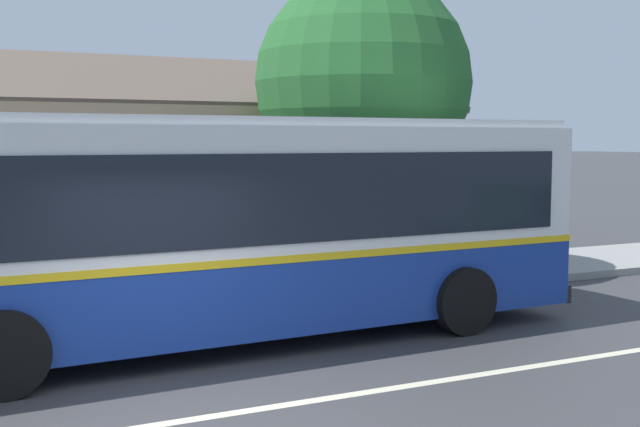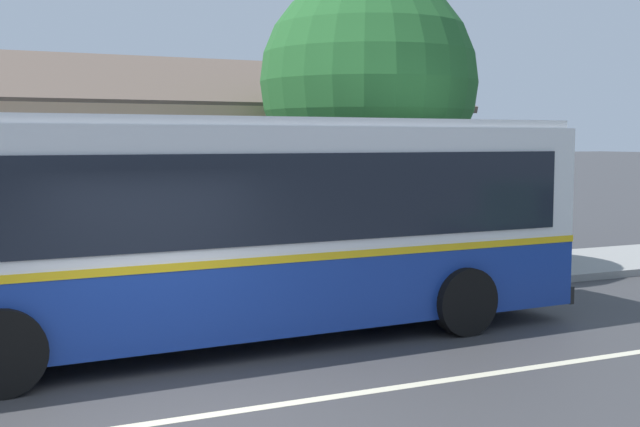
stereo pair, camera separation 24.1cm
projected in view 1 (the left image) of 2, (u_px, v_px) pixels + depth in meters
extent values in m
plane|color=#38383A|center=(200.00, 419.00, 8.21)|extent=(300.00, 300.00, 0.00)
cube|color=gray|center=(94.00, 304.00, 13.58)|extent=(60.00, 3.00, 0.15)
cube|color=beige|center=(200.00, 418.00, 8.21)|extent=(60.00, 0.16, 0.01)
cube|color=black|center=(100.00, 185.00, 15.75)|extent=(1.10, 0.06, 1.30)
cube|color=black|center=(336.00, 179.00, 18.02)|extent=(1.10, 0.06, 1.30)
cube|color=#4C3323|center=(138.00, 229.00, 16.16)|extent=(1.00, 0.06, 2.10)
cube|color=navy|center=(218.00, 288.00, 11.24)|extent=(10.90, 2.90, 0.99)
cube|color=gold|center=(218.00, 250.00, 11.19)|extent=(10.92, 2.92, 0.10)
cube|color=white|center=(217.00, 187.00, 11.11)|extent=(10.90, 2.90, 1.66)
cube|color=white|center=(216.00, 122.00, 11.03)|extent=(10.68, 2.77, 0.12)
cube|color=black|center=(188.00, 189.00, 12.24)|extent=(9.94, 0.40, 1.16)
cube|color=black|center=(253.00, 200.00, 10.01)|extent=(9.94, 0.40, 1.16)
cube|color=black|center=(517.00, 184.00, 13.65)|extent=(0.12, 2.20, 1.16)
cube|color=black|center=(518.00, 138.00, 13.58)|extent=(0.11, 1.75, 0.24)
cube|color=black|center=(516.00, 282.00, 13.82)|extent=(0.17, 2.50, 0.28)
cube|color=#197233|center=(100.00, 282.00, 11.73)|extent=(3.03, 0.14, 0.69)
cube|color=black|center=(415.00, 217.00, 14.26)|extent=(0.90, 0.06, 2.40)
cylinder|color=black|center=(374.00, 275.00, 13.93)|extent=(1.01, 0.32, 1.00)
cylinder|color=black|center=(464.00, 301.00, 11.73)|extent=(1.01, 0.32, 1.00)
cylinder|color=black|center=(3.00, 355.00, 8.78)|extent=(1.01, 0.32, 1.00)
cylinder|color=#4C3828|center=(362.00, 215.00, 16.73)|extent=(0.30, 0.30, 2.57)
sphere|color=#235B28|center=(363.00, 83.00, 16.49)|extent=(4.47, 4.47, 4.47)
sphere|color=#235B28|center=(362.00, 115.00, 16.13)|extent=(2.94, 2.94, 2.94)
cylinder|color=gray|center=(521.00, 215.00, 16.15)|extent=(0.07, 0.07, 2.40)
cube|color=#1959A5|center=(523.00, 167.00, 16.05)|extent=(0.36, 0.03, 0.48)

